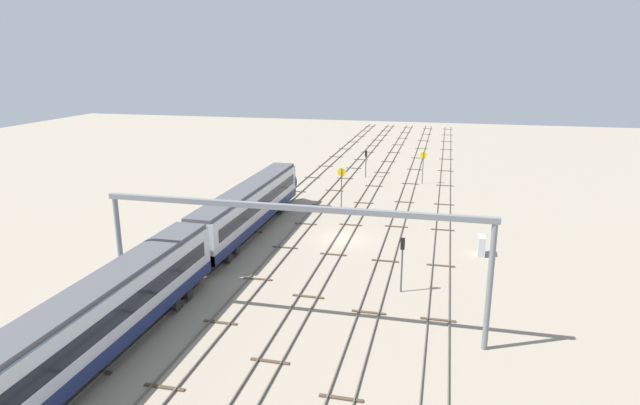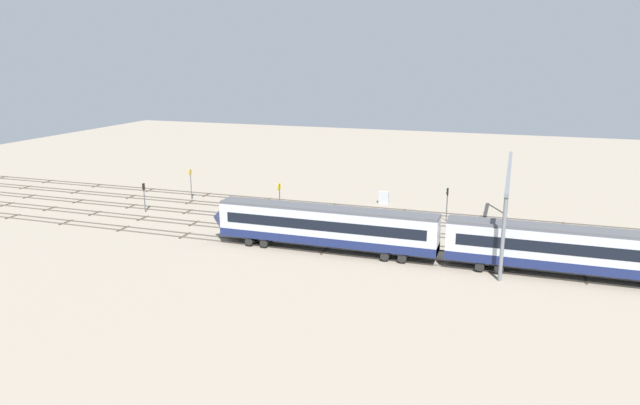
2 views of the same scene
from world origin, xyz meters
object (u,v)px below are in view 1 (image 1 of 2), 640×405
Objects in this scene: speed_sign_near_foreground at (342,184)px; signal_light_trackside_departure at (402,257)px; overhead_gantry at (290,231)px; relay_cabinet at (481,246)px; speed_sign_mid_trackside at (423,162)px; signal_light_trackside_approach at (366,160)px.

speed_sign_near_foreground is 21.33m from signal_light_trackside_departure.
overhead_gantry reaches higher than relay_cabinet.
overhead_gantry is 5.84× the size of signal_light_trackside_departure.
overhead_gantry reaches higher than signal_light_trackside_departure.
relay_cabinet is at bearing -37.82° from overhead_gantry.
speed_sign_near_foreground is at bearing 154.88° from speed_sign_mid_trackside.
overhead_gantry is at bearing -177.54° from signal_light_trackside_approach.
speed_sign_near_foreground reaches higher than speed_sign_mid_trackside.
speed_sign_mid_trackside is at bearing 13.57° from relay_cabinet.
overhead_gantry reaches higher than speed_sign_mid_trackside.
signal_light_trackside_departure is (-19.55, -8.49, -0.67)m from speed_sign_near_foreground.
signal_light_trackside_approach is at bearing 12.42° from signal_light_trackside_departure.
speed_sign_mid_trackside reaches higher than relay_cabinet.
speed_sign_mid_trackside is 1.14× the size of signal_light_trackside_approach.
speed_sign_near_foreground is (26.79, 1.83, -3.20)m from overhead_gantry.
signal_light_trackside_approach is at bearing 26.89° from relay_cabinet.
signal_light_trackside_departure is at bearing 146.29° from relay_cabinet.
speed_sign_mid_trackside is at bearing -104.33° from signal_light_trackside_approach.
speed_sign_near_foreground reaches higher than signal_light_trackside_departure.
relay_cabinet is at bearing -166.43° from speed_sign_mid_trackside.
overhead_gantry is 22.09m from relay_cabinet.
speed_sign_mid_trackside is at bearing -8.22° from overhead_gantry.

